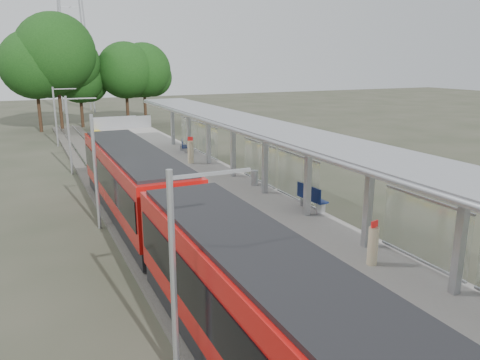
% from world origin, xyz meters
% --- Properties ---
extents(trackbed, '(3.00, 70.00, 0.24)m').
position_xyz_m(trackbed, '(-4.50, 20.00, 0.12)').
color(trackbed, '#59544C').
rests_on(trackbed, ground).
extents(platform, '(6.00, 50.00, 1.00)m').
position_xyz_m(platform, '(0.00, 20.00, 0.50)').
color(platform, gray).
rests_on(platform, ground).
extents(tactile_strip, '(0.60, 50.00, 0.02)m').
position_xyz_m(tactile_strip, '(-2.55, 20.00, 1.01)').
color(tactile_strip, yellow).
rests_on(tactile_strip, platform).
extents(end_fence, '(6.00, 0.10, 1.20)m').
position_xyz_m(end_fence, '(0.00, 44.95, 1.60)').
color(end_fence, '#9EA0A5').
rests_on(end_fence, platform).
extents(train, '(2.74, 27.60, 3.62)m').
position_xyz_m(train, '(-4.50, 12.40, 2.05)').
color(train, black).
rests_on(train, ground).
extents(canopy, '(3.27, 38.00, 3.66)m').
position_xyz_m(canopy, '(1.61, 16.19, 4.20)').
color(canopy, '#9EA0A5').
rests_on(canopy, platform).
extents(tree_cluster, '(19.25, 9.85, 12.77)m').
position_xyz_m(tree_cluster, '(-2.41, 53.97, 7.28)').
color(tree_cluster, '#382316').
rests_on(tree_cluster, ground).
extents(catenary_masts, '(2.08, 48.16, 5.40)m').
position_xyz_m(catenary_masts, '(-6.22, 19.00, 2.91)').
color(catenary_masts, '#9EA0A5').
rests_on(catenary_masts, ground).
extents(bench_mid, '(0.63, 1.74, 1.17)m').
position_xyz_m(bench_mid, '(2.60, 14.59, 1.61)').
color(bench_mid, navy).
rests_on(bench_mid, platform).
extents(bench_far, '(0.77, 1.39, 0.91)m').
position_xyz_m(bench_far, '(1.74, 30.54, 1.48)').
color(bench_far, navy).
rests_on(bench_far, platform).
extents(info_pillar_near, '(0.35, 0.35, 1.56)m').
position_xyz_m(info_pillar_near, '(1.15, 8.65, 1.68)').
color(info_pillar_near, beige).
rests_on(info_pillar_near, platform).
extents(info_pillar_far, '(0.40, 0.40, 1.79)m').
position_xyz_m(info_pillar_far, '(0.91, 26.53, 1.78)').
color(info_pillar_far, beige).
rests_on(info_pillar_far, platform).
extents(litter_bin, '(0.48, 0.48, 0.83)m').
position_xyz_m(litter_bin, '(2.21, 19.60, 1.42)').
color(litter_bin, '#9EA0A5').
rests_on(litter_bin, platform).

